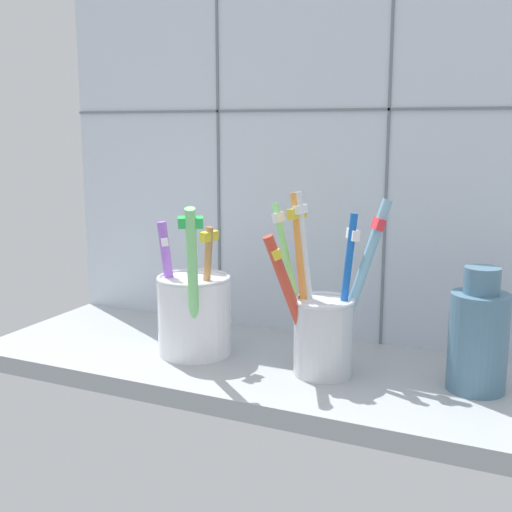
% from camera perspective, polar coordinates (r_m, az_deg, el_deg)
% --- Properties ---
extents(counter_slab, '(0.64, 0.22, 0.02)m').
position_cam_1_polar(counter_slab, '(0.74, 0.32, -9.69)').
color(counter_slab, '#9EA3A8').
rests_on(counter_slab, ground).
extents(tile_wall_back, '(0.64, 0.02, 0.45)m').
position_cam_1_polar(tile_wall_back, '(0.80, 3.92, 7.77)').
color(tile_wall_back, silver).
rests_on(tile_wall_back, ground).
extents(toothbrush_cup_left, '(0.09, 0.11, 0.17)m').
position_cam_1_polar(toothbrush_cup_left, '(0.74, -5.40, -4.78)').
color(toothbrush_cup_left, white).
rests_on(toothbrush_cup_left, counter_slab).
extents(toothbrush_cup_right, '(0.12, 0.08, 0.19)m').
position_cam_1_polar(toothbrush_cup_right, '(0.68, 5.75, -5.82)').
color(toothbrush_cup_right, silver).
rests_on(toothbrush_cup_right, counter_slab).
extents(ceramic_vase, '(0.06, 0.06, 0.12)m').
position_cam_1_polar(ceramic_vase, '(0.67, 18.65, -6.62)').
color(ceramic_vase, slate).
rests_on(ceramic_vase, counter_slab).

